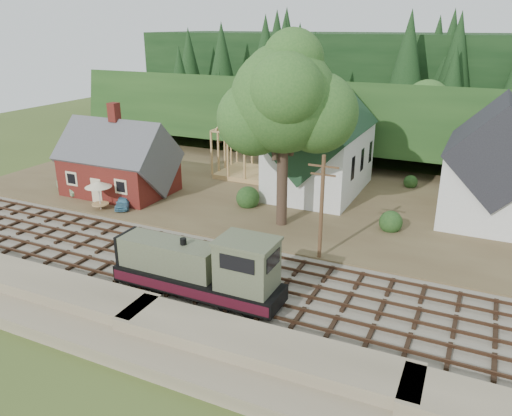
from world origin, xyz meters
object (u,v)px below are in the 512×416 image
at_px(car_red, 492,216).
at_px(patio_set, 98,185).
at_px(locomotive, 203,270).
at_px(car_blue, 123,202).
at_px(car_green, 70,186).

relative_size(car_red, patio_set, 1.79).
distance_m(locomotive, car_blue, 18.25).
bearing_deg(locomotive, patio_set, 150.89).
xyz_separation_m(car_blue, car_red, (31.12, 10.31, 0.14)).
distance_m(car_blue, car_green, 7.84).
bearing_deg(car_red, locomotive, 127.63).
bearing_deg(patio_set, car_blue, 36.30).
distance_m(car_red, patio_set, 34.80).
relative_size(locomotive, car_red, 2.29).
bearing_deg(car_blue, patio_set, -172.65).
bearing_deg(locomotive, car_green, 152.66).
height_order(locomotive, car_red, locomotive).
bearing_deg(locomotive, car_red, 52.01).
relative_size(locomotive, car_blue, 3.54).
height_order(car_green, car_red, car_red).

